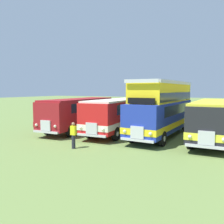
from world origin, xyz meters
TOP-DOWN VIEW (x-y plane):
  - bus_first_in_row at (-13.65, -0.33)m, footprint 3.00×9.94m
  - bus_second_in_row at (-9.75, 0.11)m, footprint 2.89×9.87m
  - bus_third_in_row at (-5.84, 0.32)m, footprint 3.05×10.30m
  - bus_fourth_in_row at (-1.95, 0.35)m, footprint 2.64×10.14m
  - marshal_person at (-9.87, -6.55)m, footprint 0.36×0.24m

SIDE VIEW (x-z plane):
  - marshal_person at x=-9.87m, z-range 0.02..1.75m
  - bus_second_in_row at x=-9.75m, z-range 0.26..3.25m
  - bus_first_in_row at x=-13.65m, z-range 0.26..3.25m
  - bus_fourth_in_row at x=-1.95m, z-range 0.26..3.25m
  - bus_third_in_row at x=-5.84m, z-range 0.10..4.62m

